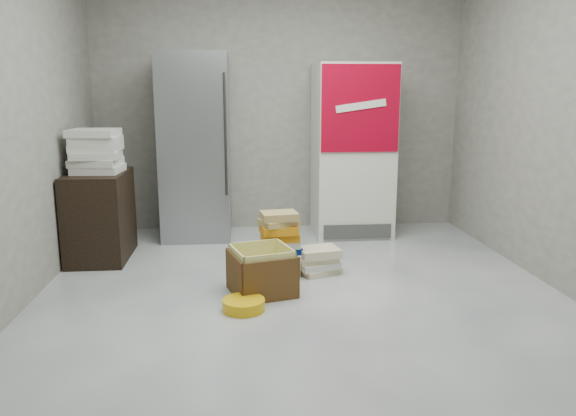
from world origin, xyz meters
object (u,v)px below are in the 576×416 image
at_px(phonebook_stack_main, 280,244).
at_px(cardboard_box, 262,274).
at_px(steel_fridge, 195,147).
at_px(coke_cooler, 352,150).
at_px(wood_shelf, 100,216).

xyz_separation_m(phonebook_stack_main, cardboard_box, (-0.17, -0.42, -0.12)).
height_order(steel_fridge, cardboard_box, steel_fridge).
bearing_deg(coke_cooler, cardboard_box, -120.49).
height_order(coke_cooler, phonebook_stack_main, coke_cooler).
distance_m(phonebook_stack_main, cardboard_box, 0.47).
height_order(steel_fridge, coke_cooler, steel_fridge).
bearing_deg(wood_shelf, coke_cooler, 16.28).
height_order(coke_cooler, cardboard_box, coke_cooler).
relative_size(steel_fridge, wood_shelf, 2.37).
relative_size(steel_fridge, phonebook_stack_main, 3.50).
bearing_deg(coke_cooler, phonebook_stack_main, -122.72).
bearing_deg(wood_shelf, cardboard_box, -36.24).
distance_m(coke_cooler, phonebook_stack_main, 1.74).
bearing_deg(coke_cooler, steel_fridge, 179.82).
bearing_deg(wood_shelf, steel_fridge, 41.31).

